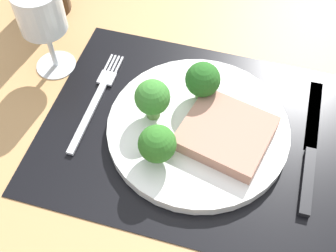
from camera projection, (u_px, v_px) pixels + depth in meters
ground_plane at (197, 139)px, 61.17cm from camera, size 140.00×110.00×3.00cm
placemat at (197, 132)px, 59.82cm from camera, size 43.77×33.09×0.30cm
plate at (198, 128)px, 59.05cm from camera, size 25.34×25.34×1.60cm
steak at (226, 133)px, 56.42cm from camera, size 13.45×12.82×2.02cm
broccoli_center at (153, 97)px, 56.44cm from camera, size 4.87×4.87×6.37cm
broccoli_near_steak at (203, 80)px, 58.41cm from camera, size 4.95×4.95×6.18cm
broccoli_back_left at (157, 144)px, 52.62cm from camera, size 4.90×4.90×5.85cm
fork at (96, 99)px, 62.79cm from camera, size 2.40×19.20×0.50cm
knife at (310, 153)px, 57.28cm from camera, size 1.80×23.00×0.80cm
wine_glass at (41, 15)px, 59.28cm from camera, size 6.80×6.80×14.18cm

